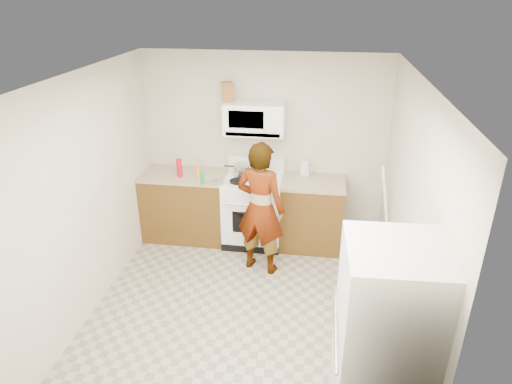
% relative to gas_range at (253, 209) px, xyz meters
% --- Properties ---
extents(floor, '(3.60, 3.60, 0.00)m').
position_rel_gas_range_xyz_m(floor, '(0.10, -1.48, -0.49)').
color(floor, gray).
rests_on(floor, ground).
extents(back_wall, '(3.20, 0.02, 2.50)m').
position_rel_gas_range_xyz_m(back_wall, '(0.10, 0.31, 0.76)').
color(back_wall, beige).
rests_on(back_wall, floor).
extents(right_wall, '(0.02, 3.60, 2.50)m').
position_rel_gas_range_xyz_m(right_wall, '(1.69, -1.48, 0.76)').
color(right_wall, beige).
rests_on(right_wall, floor).
extents(cabinet_left, '(1.12, 0.62, 0.90)m').
position_rel_gas_range_xyz_m(cabinet_left, '(-0.94, 0.01, -0.04)').
color(cabinet_left, brown).
rests_on(cabinet_left, floor).
extents(counter_left, '(1.14, 0.64, 0.03)m').
position_rel_gas_range_xyz_m(counter_left, '(-0.94, 0.01, 0.43)').
color(counter_left, tan).
rests_on(counter_left, cabinet_left).
extents(cabinet_right, '(0.80, 0.62, 0.90)m').
position_rel_gas_range_xyz_m(cabinet_right, '(0.78, 0.01, -0.04)').
color(cabinet_right, brown).
rests_on(cabinet_right, floor).
extents(counter_right, '(0.82, 0.64, 0.03)m').
position_rel_gas_range_xyz_m(counter_right, '(0.78, 0.01, 0.43)').
color(counter_right, tan).
rests_on(counter_right, cabinet_right).
extents(gas_range, '(0.76, 0.65, 1.13)m').
position_rel_gas_range_xyz_m(gas_range, '(0.00, 0.00, 0.00)').
color(gas_range, white).
rests_on(gas_range, floor).
extents(microwave, '(0.76, 0.38, 0.40)m').
position_rel_gas_range_xyz_m(microwave, '(0.00, 0.13, 1.21)').
color(microwave, white).
rests_on(microwave, back_wall).
extents(person, '(0.69, 0.55, 1.65)m').
position_rel_gas_range_xyz_m(person, '(0.18, -0.65, 0.34)').
color(person, tan).
rests_on(person, floor).
extents(fridge, '(0.73, 0.73, 1.70)m').
position_rel_gas_range_xyz_m(fridge, '(1.39, -2.81, 0.36)').
color(fridge, silver).
rests_on(fridge, floor).
extents(kettle, '(0.17, 0.17, 0.17)m').
position_rel_gas_range_xyz_m(kettle, '(0.65, 0.23, 0.53)').
color(kettle, silver).
rests_on(kettle, counter_right).
extents(jug, '(0.18, 0.18, 0.24)m').
position_rel_gas_range_xyz_m(jug, '(-0.34, 0.14, 1.53)').
color(jug, brown).
rests_on(jug, microwave).
extents(saucepan, '(0.28, 0.28, 0.12)m').
position_rel_gas_range_xyz_m(saucepan, '(-0.17, 0.08, 0.53)').
color(saucepan, '#B9B9BE').
rests_on(saucepan, gas_range).
extents(tray, '(0.29, 0.23, 0.05)m').
position_rel_gas_range_xyz_m(tray, '(0.17, -0.11, 0.47)').
color(tray, silver).
rests_on(tray, gas_range).
extents(bottle_spray, '(0.08, 0.08, 0.24)m').
position_rel_gas_range_xyz_m(bottle_spray, '(-0.96, -0.09, 0.57)').
color(bottle_spray, '#B80D1E').
rests_on(bottle_spray, counter_left).
extents(bottle_hot_sauce, '(0.07, 0.07, 0.16)m').
position_rel_gas_range_xyz_m(bottle_hot_sauce, '(-0.72, -0.06, 0.53)').
color(bottle_hot_sauce, orange).
rests_on(bottle_hot_sauce, counter_left).
extents(bottle_green_cap, '(0.06, 0.06, 0.17)m').
position_rel_gas_range_xyz_m(bottle_green_cap, '(-0.60, -0.30, 0.54)').
color(bottle_green_cap, '#18862C').
rests_on(bottle_green_cap, counter_left).
extents(pot_lid, '(0.29, 0.29, 0.01)m').
position_rel_gas_range_xyz_m(pot_lid, '(-0.45, -0.18, 0.46)').
color(pot_lid, silver).
rests_on(pot_lid, counter_left).
extents(broom, '(0.29, 0.15, 1.39)m').
position_rel_gas_range_xyz_m(broom, '(1.67, -0.50, 0.22)').
color(broom, white).
rests_on(broom, floor).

